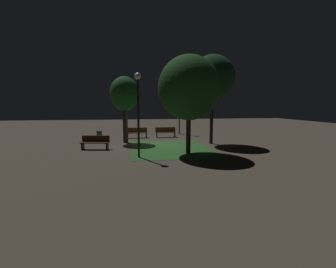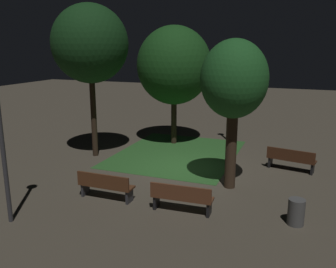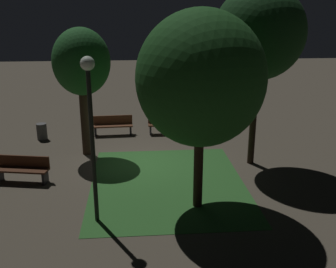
# 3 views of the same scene
# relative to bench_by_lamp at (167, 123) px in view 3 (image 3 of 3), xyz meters

# --- Properties ---
(ground_plane) EXTENTS (60.00, 60.00, 0.00)m
(ground_plane) POSITION_rel_bench_by_lamp_xyz_m (1.26, 3.61, -0.48)
(ground_plane) COLOR #4C4438
(grass_lawn) EXTENTS (5.09, 6.25, 0.01)m
(grass_lawn) POSITION_rel_bench_by_lamp_xyz_m (0.45, 5.47, -0.48)
(grass_lawn) COLOR #2D6028
(grass_lawn) RESTS_ON ground
(bench_by_lamp) EXTENTS (1.80, 0.49, 0.88)m
(bench_by_lamp) POSITION_rel_bench_by_lamp_xyz_m (0.00, 0.00, 0.00)
(bench_by_lamp) COLOR #512D19
(bench_by_lamp) RESTS_ON ground
(bench_back_row) EXTENTS (1.82, 0.56, 0.88)m
(bench_back_row) POSITION_rel_bench_by_lamp_xyz_m (2.52, 0.00, 0.00)
(bench_back_row) COLOR brown
(bench_back_row) RESTS_ON ground
(bench_near_trees) EXTENTS (1.86, 0.82, 0.88)m
(bench_near_trees) POSITION_rel_bench_by_lamp_xyz_m (5.30, 4.90, 0.00)
(bench_near_trees) COLOR #422314
(bench_near_trees) RESTS_ON ground
(tree_left_canopy) EXTENTS (3.52, 3.52, 5.66)m
(tree_left_canopy) POSITION_rel_bench_by_lamp_xyz_m (-0.31, 7.09, 3.32)
(tree_left_canopy) COLOR #2D2116
(tree_left_canopy) RESTS_ON ground
(tree_back_right) EXTENTS (3.15, 3.15, 6.41)m
(tree_back_right) POSITION_rel_bench_by_lamp_xyz_m (-2.83, 3.92, 4.29)
(tree_back_right) COLOR #2D2116
(tree_back_right) RESTS_ON ground
(tree_lawn_side) EXTENTS (2.17, 2.17, 4.96)m
(tree_lawn_side) POSITION_rel_bench_by_lamp_xyz_m (3.44, 2.42, 3.13)
(tree_lawn_side) COLOR #38281C
(tree_lawn_side) RESTS_ON ground
(lamp_post_plaza_east) EXTENTS (0.36, 0.36, 4.84)m
(lamp_post_plaza_east) POSITION_rel_bench_by_lamp_xyz_m (-1.70, -2.21, 2.78)
(lamp_post_plaza_east) COLOR #333338
(lamp_post_plaza_east) RESTS_ON ground
(lamp_post_path_center) EXTENTS (0.36, 0.36, 4.52)m
(lamp_post_path_center) POSITION_rel_bench_by_lamp_xyz_m (2.59, 7.70, 2.59)
(lamp_post_path_center) COLOR black
(lamp_post_path_center) RESTS_ON ground
(trash_bin) EXTENTS (0.44, 0.44, 0.73)m
(trash_bin) POSITION_rel_bench_by_lamp_xyz_m (5.64, 0.43, -0.12)
(trash_bin) COLOR #4C4C4C
(trash_bin) RESTS_ON ground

